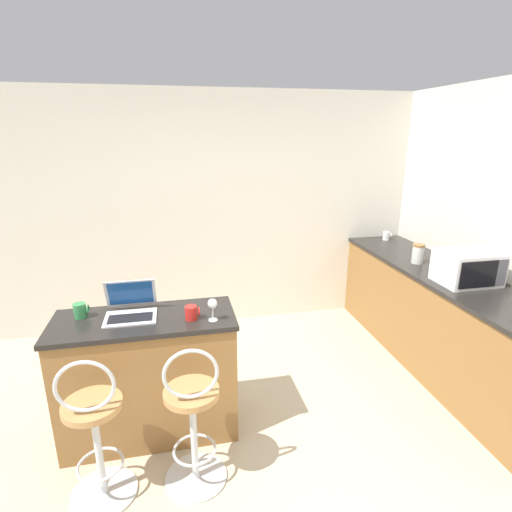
% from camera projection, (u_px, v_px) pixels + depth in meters
% --- Properties ---
extents(ground_plane, '(20.00, 20.00, 0.00)m').
position_uv_depth(ground_plane, '(229.00, 483.00, 2.56)').
color(ground_plane, '#BCAD8E').
extents(wall_back, '(12.00, 0.06, 2.60)m').
position_uv_depth(wall_back, '(196.00, 214.00, 4.39)').
color(wall_back, silver).
rests_on(wall_back, ground_plane).
extents(breakfast_bar, '(1.25, 0.53, 0.93)m').
position_uv_depth(breakfast_bar, '(149.00, 376.00, 2.88)').
color(breakfast_bar, olive).
rests_on(breakfast_bar, ground_plane).
extents(counter_right, '(0.68, 2.87, 0.93)m').
position_uv_depth(counter_right, '(444.00, 322.00, 3.71)').
color(counter_right, olive).
rests_on(counter_right, ground_plane).
extents(bar_stool_near, '(0.40, 0.40, 1.00)m').
position_uv_depth(bar_stool_near, '(95.00, 434.00, 2.33)').
color(bar_stool_near, silver).
rests_on(bar_stool_near, ground_plane).
extents(bar_stool_far, '(0.40, 0.40, 1.00)m').
position_uv_depth(bar_stool_far, '(193.00, 420.00, 2.44)').
color(bar_stool_far, silver).
rests_on(bar_stool_far, ground_plane).
extents(laptop, '(0.35, 0.31, 0.24)m').
position_uv_depth(laptop, '(131.00, 307.00, 2.78)').
color(laptop, silver).
rests_on(laptop, breakfast_bar).
extents(microwave, '(0.47, 0.36, 0.28)m').
position_uv_depth(microwave, '(468.00, 267.00, 3.34)').
color(microwave, white).
rests_on(microwave, counter_right).
extents(mug_red, '(0.10, 0.08, 0.10)m').
position_uv_depth(mug_red, '(192.00, 313.00, 2.71)').
color(mug_red, red).
rests_on(mug_red, breakfast_bar).
extents(mug_green, '(0.10, 0.08, 0.10)m').
position_uv_depth(mug_green, '(80.00, 310.00, 2.74)').
color(mug_green, '#338447').
rests_on(mug_green, breakfast_bar).
extents(mug_white, '(0.10, 0.08, 0.10)m').
position_uv_depth(mug_white, '(386.00, 236.00, 4.74)').
color(mug_white, white).
rests_on(mug_white, counter_right).
extents(wine_glass_tall, '(0.07, 0.07, 0.16)m').
position_uv_depth(wine_glass_tall, '(212.00, 305.00, 2.68)').
color(wine_glass_tall, silver).
rests_on(wine_glass_tall, breakfast_bar).
extents(storage_jar, '(0.11, 0.11, 0.19)m').
position_uv_depth(storage_jar, '(418.00, 254.00, 3.88)').
color(storage_jar, silver).
rests_on(storage_jar, counter_right).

